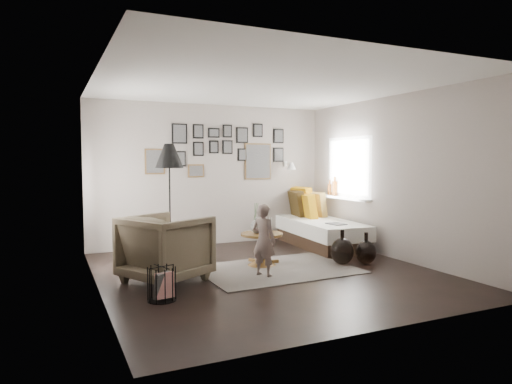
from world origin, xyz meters
name	(u,v)px	position (x,y,z in m)	size (l,w,h in m)	color
ground	(268,272)	(0.00, 0.00, 0.00)	(4.80, 4.80, 0.00)	black
wall_back	(211,175)	(0.00, 2.40, 1.30)	(4.50, 4.50, 0.00)	gray
wall_front	(384,190)	(0.00, -2.40, 1.30)	(4.50, 4.50, 0.00)	gray
wall_left	(97,183)	(-2.25, 0.00, 1.30)	(4.80, 4.80, 0.00)	gray
wall_right	(395,177)	(2.25, 0.00, 1.30)	(4.80, 4.80, 0.00)	gray
ceiling	(268,85)	(0.00, 0.00, 2.60)	(4.80, 4.80, 0.00)	white
door_left	(90,197)	(-2.23, 1.20, 1.05)	(0.00, 2.14, 2.14)	white
window_right	(341,195)	(2.18, 1.34, 0.93)	(0.15, 1.32, 1.30)	white
gallery_wall	(226,151)	(0.29, 2.38, 1.74)	(2.74, 0.03, 1.08)	brown
wall_sconce	(291,166)	(1.55, 2.13, 1.46)	(0.18, 0.36, 0.16)	white
rug	(277,269)	(0.19, 0.08, 0.01)	(2.19, 1.53, 0.01)	#B5AB9F
pedestal_table	(262,251)	(0.10, 0.40, 0.23)	(0.63, 0.63, 0.49)	brown
vase	(256,224)	(0.02, 0.42, 0.63)	(0.18, 0.18, 0.45)	black
candles	(268,225)	(0.21, 0.40, 0.61)	(0.11, 0.11, 0.23)	black
daybed	(318,228)	(1.74, 1.44, 0.32)	(1.06, 2.21, 1.05)	black
magazine_on_daybed	(336,224)	(1.69, 0.79, 0.49)	(0.23, 0.32, 0.02)	black
armchair	(166,248)	(-1.41, 0.13, 0.44)	(0.93, 0.96, 0.88)	brown
armchair_cushion	(167,244)	(-1.38, 0.18, 0.48)	(0.40, 0.40, 0.10)	white
floor_lamp	(169,160)	(-1.10, 1.14, 1.57)	(0.43, 0.43, 1.82)	black
magazine_basket	(162,284)	(-1.64, -0.66, 0.19)	(0.39, 0.39, 0.38)	black
demijohn_large	(342,251)	(1.24, -0.03, 0.20)	(0.35, 0.35, 0.53)	black
demijohn_small	(366,252)	(1.59, -0.15, 0.18)	(0.31, 0.31, 0.48)	black
child	(264,240)	(-0.14, -0.17, 0.49)	(0.36, 0.24, 0.99)	#6F5D57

